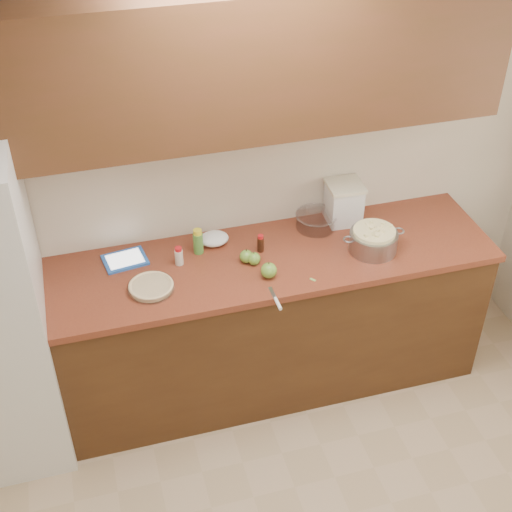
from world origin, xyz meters
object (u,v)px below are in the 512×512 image
object	(u,v)px
colander	(373,240)
tablet	(125,260)
pie	(151,287)
flour_canister	(344,202)

from	to	relation	value
colander	tablet	world-z (taller)	colander
pie	flour_canister	bearing A→B (deg)	15.72
tablet	flour_canister	bearing A→B (deg)	-6.09
colander	flour_canister	distance (m)	0.32
colander	flour_canister	bearing A→B (deg)	99.71
pie	tablet	bearing A→B (deg)	109.26
flour_canister	tablet	bearing A→B (deg)	-177.78
pie	colander	size ratio (longest dim) A/B	0.67
colander	tablet	size ratio (longest dim) A/B	1.43
pie	flour_canister	xyz separation A→B (m)	(1.16, 0.33, 0.10)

